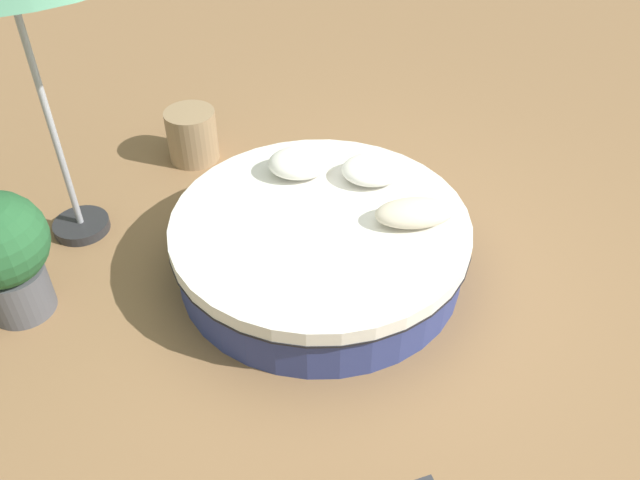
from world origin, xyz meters
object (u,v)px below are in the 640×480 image
object	(u,v)px
throw_pillow_1	(373,169)
side_table	(192,135)
round_bed	(320,244)
planter	(2,251)
throw_pillow_0	(414,213)
throw_pillow_2	(300,163)

from	to	relation	value
throw_pillow_1	side_table	distance (m)	1.89
round_bed	planter	bearing A→B (deg)	-175.56
throw_pillow_0	round_bed	bearing A→B (deg)	170.81
planter	throw_pillow_0	bearing A→B (deg)	1.23
throw_pillow_2	side_table	bearing A→B (deg)	130.18
round_bed	throw_pillow_2	xyz separation A→B (m)	(-0.08, 0.59, 0.33)
side_table	round_bed	bearing A→B (deg)	-59.31
round_bed	throw_pillow_1	xyz separation A→B (m)	(0.46, 0.45, 0.31)
round_bed	planter	distance (m)	2.15
round_bed	side_table	world-z (taller)	side_table
throw_pillow_0	side_table	bearing A→B (deg)	132.96
throw_pillow_1	planter	distance (m)	2.65
round_bed	throw_pillow_0	bearing A→B (deg)	-9.19
throw_pillow_1	throw_pillow_0	bearing A→B (deg)	-71.28
throw_pillow_1	side_table	size ratio (longest dim) A/B	1.02
throw_pillow_1	planter	xyz separation A→B (m)	(-2.58, -0.62, -0.01)
throw_pillow_2	side_table	xyz separation A→B (m)	(-0.89, 1.05, -0.33)
round_bed	planter	world-z (taller)	planter
throw_pillow_0	planter	world-z (taller)	planter
throw_pillow_0	throw_pillow_1	size ratio (longest dim) A/B	1.16
throw_pillow_1	side_table	world-z (taller)	throw_pillow_1
round_bed	throw_pillow_1	size ratio (longest dim) A/B	4.47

